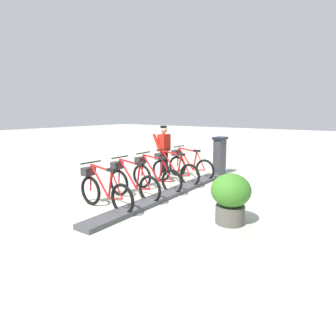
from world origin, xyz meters
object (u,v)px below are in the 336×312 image
at_px(bike_docked_2, 154,175).
at_px(bike_docked_4, 103,190).
at_px(worker_near_rack, 164,148).
at_px(bike_docked_1, 173,170).
at_px(payment_kiosk, 220,155).
at_px(bike_docked_0, 189,165).
at_px(bike_docked_3, 131,182).
at_px(planter_bush, 231,196).

bearing_deg(bike_docked_2, bike_docked_4, 90.00).
height_order(bike_docked_2, worker_near_rack, worker_near_rack).
relative_size(bike_docked_1, bike_docked_2, 1.00).
bearing_deg(payment_kiosk, bike_docked_0, 61.88).
distance_m(payment_kiosk, bike_docked_4, 4.75).
xyz_separation_m(bike_docked_3, bike_docked_4, (0.00, 0.91, 0.00)).
xyz_separation_m(bike_docked_3, planter_bush, (-2.61, 0.08, 0.11)).
relative_size(bike_docked_0, bike_docked_3, 1.00).
distance_m(bike_docked_3, worker_near_rack, 2.81).
distance_m(bike_docked_1, bike_docked_4, 2.73).
bearing_deg(bike_docked_0, bike_docked_4, 90.00).
relative_size(bike_docked_4, worker_near_rack, 1.04).
relative_size(payment_kiosk, bike_docked_4, 0.74).
bearing_deg(bike_docked_4, planter_bush, -162.45).
bearing_deg(bike_docked_2, worker_near_rack, -61.98).
height_order(payment_kiosk, bike_docked_2, payment_kiosk).
bearing_deg(bike_docked_0, payment_kiosk, -118.12).
bearing_deg(planter_bush, bike_docked_4, 17.55).
bearing_deg(bike_docked_2, bike_docked_1, -90.00).
relative_size(bike_docked_2, planter_bush, 1.77).
distance_m(bike_docked_1, worker_near_rack, 1.30).
bearing_deg(planter_bush, bike_docked_0, -47.07).
bearing_deg(planter_bush, bike_docked_1, -36.02).
bearing_deg(payment_kiosk, bike_docked_1, 73.88).
xyz_separation_m(bike_docked_1, planter_bush, (-2.61, 1.90, 0.11)).
relative_size(bike_docked_3, planter_bush, 1.77).
bearing_deg(bike_docked_1, bike_docked_4, 90.00).
distance_m(payment_kiosk, bike_docked_3, 3.85).
distance_m(bike_docked_2, worker_near_rack, 1.99).
distance_m(bike_docked_0, bike_docked_2, 1.82).
xyz_separation_m(bike_docked_0, worker_near_rack, (0.91, 0.12, 0.48)).
relative_size(payment_kiosk, bike_docked_1, 0.74).
distance_m(bike_docked_2, bike_docked_4, 1.82).
bearing_deg(payment_kiosk, bike_docked_3, 81.44).
height_order(bike_docked_1, planter_bush, bike_docked_1).
distance_m(bike_docked_2, bike_docked_3, 0.91).
xyz_separation_m(bike_docked_1, bike_docked_4, (0.00, 2.73, 0.00)).
bearing_deg(bike_docked_4, bike_docked_1, -90.00).
distance_m(bike_docked_1, bike_docked_3, 1.82).
relative_size(bike_docked_3, worker_near_rack, 1.04).
bearing_deg(bike_docked_1, bike_docked_0, -90.00).
bearing_deg(bike_docked_4, bike_docked_0, -90.00).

